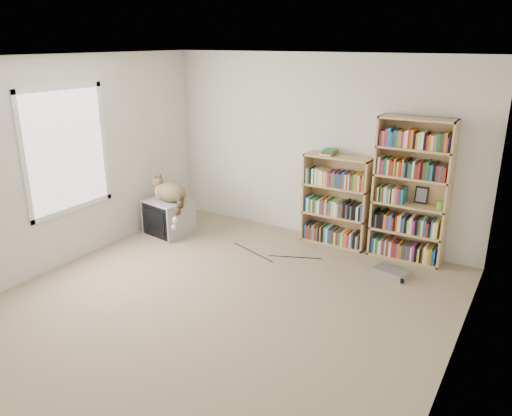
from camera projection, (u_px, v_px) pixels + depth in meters
The scene contains 16 objects.
floor at pixel (213, 311), 5.13m from camera, with size 4.50×5.00×0.01m, color tan.
wall_back at pixel (318, 148), 6.75m from camera, with size 4.50×0.02×2.50m, color beige.
wall_left at pixel (53, 166), 5.82m from camera, with size 0.02×5.00×2.50m, color beige.
wall_right at pixel (460, 243), 3.63m from camera, with size 0.02×5.00×2.50m, color beige.
ceiling at pixel (205, 58), 4.32m from camera, with size 4.50×5.00×0.02m, color white.
window at pixel (66, 150), 5.93m from camera, with size 0.02×1.22×1.52m, color white.
crt_tv at pixel (169, 217), 7.10m from camera, with size 0.66×0.61×0.50m.
cat at pixel (171, 196), 6.90m from camera, with size 0.70×0.53×0.58m.
bookcase_tall at pixel (411, 194), 6.12m from camera, with size 0.89×0.30×1.79m.
bookcase_short at pixel (336, 204), 6.69m from camera, with size 0.89×0.30×1.22m.
book_stack at pixel (329, 152), 6.50m from camera, with size 0.18×0.23×0.08m, color red.
green_mug at pixel (440, 205), 5.96m from camera, with size 0.08×0.08×0.09m, color #6BAF32.
framed_print at pixel (422, 195), 6.14m from camera, with size 0.16×0.01×0.21m, color black.
dvd_player at pixel (392, 272), 5.89m from camera, with size 0.38×0.27×0.09m, color #A9AAAE.
wall_outlet at pixel (162, 201), 7.57m from camera, with size 0.01×0.08×0.13m, color silver.
floor_cables at pixel (297, 252), 6.54m from camera, with size 1.20×0.70×0.01m, color black, non-canonical shape.
Camera 1 is at (2.70, -3.64, 2.66)m, focal length 35.00 mm.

